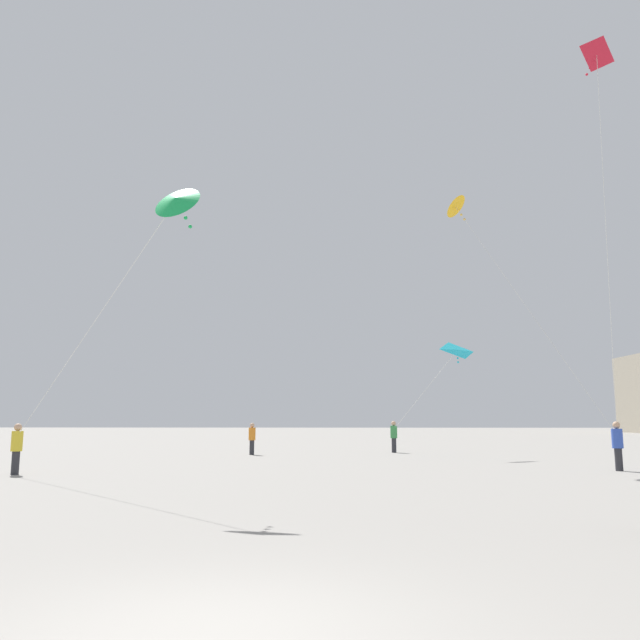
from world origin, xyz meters
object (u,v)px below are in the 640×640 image
(person_in_yellow, at_px, (17,446))
(kite_amber_diamond, at_px, (456,207))
(person_in_blue, at_px, (618,444))
(kite_crimson_delta, at_px, (596,63))
(person_in_orange, at_px, (252,437))
(kite_emerald_diamond, at_px, (175,202))
(person_in_green, at_px, (394,435))
(kite_cyan_delta, at_px, (457,351))

(person_in_yellow, distance_m, kite_amber_diamond, 20.14)
(person_in_blue, xyz_separation_m, person_in_yellow, (-21.27, -2.49, -0.04))
(kite_crimson_delta, bearing_deg, person_in_orange, 141.17)
(kite_emerald_diamond, bearing_deg, kite_crimson_delta, 26.44)
(person_in_orange, xyz_separation_m, kite_amber_diamond, (10.05, -6.88, 10.35))
(person_in_green, distance_m, person_in_yellow, 20.75)
(person_in_green, bearing_deg, kite_crimson_delta, 154.90)
(person_in_orange, height_order, person_in_yellow, person_in_yellow)
(kite_cyan_delta, distance_m, kite_emerald_diamond, 19.74)
(person_in_green, bearing_deg, kite_amber_diamond, 142.88)
(person_in_green, xyz_separation_m, kite_emerald_diamond, (-7.13, -21.32, 6.47))
(kite_crimson_delta, bearing_deg, person_in_yellow, -177.43)
(person_in_blue, distance_m, person_in_yellow, 21.41)
(person_in_green, height_order, kite_crimson_delta, kite_crimson_delta)
(kite_cyan_delta, bearing_deg, person_in_green, 123.40)
(person_in_blue, distance_m, person_in_orange, 18.19)
(kite_cyan_delta, bearing_deg, person_in_orange, 170.05)
(person_in_orange, distance_m, kite_cyan_delta, 11.76)
(kite_crimson_delta, relative_size, kite_emerald_diamond, 1.92)
(kite_cyan_delta, xyz_separation_m, kite_emerald_diamond, (-10.08, -16.84, 2.11))
(person_in_blue, relative_size, person_in_yellow, 1.04)
(kite_amber_diamond, xyz_separation_m, kite_emerald_diamond, (-9.40, -11.84, -3.83))
(person_in_blue, relative_size, kite_amber_diamond, 0.17)
(person_in_green, relative_size, person_in_blue, 1.00)
(person_in_yellow, distance_m, kite_emerald_diamond, 11.22)
(person_in_green, distance_m, kite_amber_diamond, 14.18)
(person_in_green, xyz_separation_m, kite_cyan_delta, (2.95, -4.48, 4.35))
(person_in_green, height_order, person_in_blue, person_in_blue)
(person_in_blue, relative_size, kite_crimson_delta, 0.12)
(person_in_yellow, relative_size, kite_cyan_delta, 0.32)
(person_in_orange, bearing_deg, person_in_yellow, -175.58)
(person_in_orange, height_order, kite_emerald_diamond, kite_emerald_diamond)
(person_in_blue, bearing_deg, kite_emerald_diamond, 53.63)
(person_in_green, xyz_separation_m, person_in_yellow, (-14.01, -15.31, -0.03))
(person_in_green, distance_m, person_in_blue, 14.73)
(kite_amber_diamond, relative_size, kite_cyan_delta, 1.97)
(person_in_yellow, xyz_separation_m, kite_cyan_delta, (16.97, 10.83, 4.39))
(person_in_orange, height_order, kite_amber_diamond, kite_amber_diamond)
(person_in_yellow, bearing_deg, kite_amber_diamond, -34.26)
(person_in_green, distance_m, kite_emerald_diamond, 23.39)
(person_in_orange, xyz_separation_m, person_in_yellow, (-6.23, -12.71, 0.02))
(person_in_blue, height_order, kite_cyan_delta, kite_cyan_delta)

